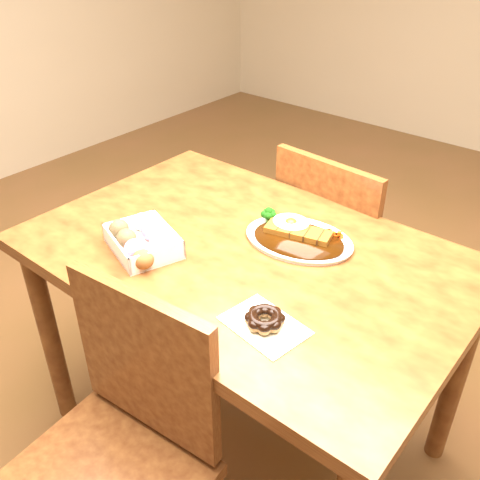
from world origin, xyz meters
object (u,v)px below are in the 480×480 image
Objects in this scene: chair_far at (340,251)px; pon_de_ring at (265,319)px; katsu_curry_plate at (298,236)px; chair_near at (116,456)px; table at (245,279)px; donut_box at (142,240)px.

chair_far is 4.31× the size of pon_de_ring.
chair_near is at bearing -92.42° from katsu_curry_plate.
katsu_curry_plate is at bearing 57.76° from table.
table is 1.38× the size of chair_far.
table is 0.56m from chair_far.
katsu_curry_plate is (0.08, 0.13, 0.11)m from table.
chair_far is 3.56× the size of donut_box.
katsu_curry_plate reaches higher than pon_de_ring.
katsu_curry_plate is at bearing 45.14° from donut_box.
donut_box is (-0.22, -0.17, 0.13)m from table.
chair_far is 0.83m from pon_de_ring.
pon_de_ring reaches higher than table.
chair_near reaches higher than pon_de_ring.
chair_far is at bearing 88.96° from table.
table is at bearing 38.28° from donut_box.
donut_box is at bearing 122.22° from chair_near.
donut_box is at bearing 76.20° from chair_far.
chair_far is 1.07m from chair_near.
chair_near is 0.47m from pon_de_ring.
pon_de_ring is (0.22, -0.75, 0.29)m from chair_far.
table is 0.19m from katsu_curry_plate.
chair_near is 4.31× the size of pon_de_ring.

